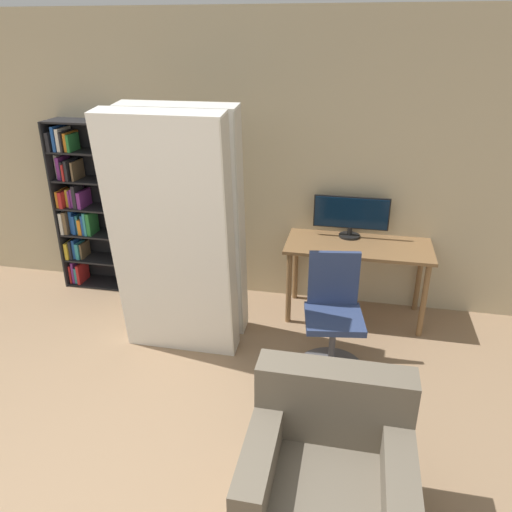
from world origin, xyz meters
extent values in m
cube|color=#C6B793|center=(0.00, 3.20, 1.35)|extent=(8.00, 0.06, 2.70)
cube|color=brown|center=(1.34, 2.88, 0.72)|extent=(1.30, 0.59, 0.03)
cylinder|color=brown|center=(0.75, 2.64, 0.35)|extent=(0.05, 0.05, 0.70)
cylinder|color=brown|center=(1.93, 2.64, 0.35)|extent=(0.05, 0.05, 0.70)
cylinder|color=brown|center=(0.75, 3.11, 0.35)|extent=(0.05, 0.05, 0.70)
cylinder|color=brown|center=(1.93, 3.11, 0.35)|extent=(0.05, 0.05, 0.70)
cylinder|color=black|center=(1.25, 3.05, 0.74)|extent=(0.20, 0.20, 0.02)
cylinder|color=black|center=(1.25, 3.05, 0.79)|extent=(0.04, 0.04, 0.08)
cube|color=black|center=(1.25, 3.06, 0.97)|extent=(0.69, 0.02, 0.30)
cube|color=#0A1E38|center=(1.25, 3.05, 0.97)|extent=(0.66, 0.03, 0.28)
cylinder|color=#4C4C51|center=(1.19, 1.99, 0.01)|extent=(0.52, 0.52, 0.03)
cylinder|color=#4C4C51|center=(1.19, 1.99, 0.24)|extent=(0.05, 0.05, 0.41)
cube|color=navy|center=(1.19, 1.99, 0.47)|extent=(0.50, 0.50, 0.05)
cube|color=navy|center=(1.16, 2.18, 0.72)|extent=(0.40, 0.10, 0.45)
cube|color=black|center=(-1.67, 3.01, 0.86)|extent=(0.02, 0.32, 1.72)
cube|color=black|center=(-1.04, 3.01, 0.86)|extent=(0.02, 0.32, 1.72)
cube|color=black|center=(-1.36, 3.16, 0.86)|extent=(0.65, 0.02, 1.72)
cube|color=black|center=(-1.36, 3.01, 0.01)|extent=(0.61, 0.28, 0.02)
cube|color=black|center=(-1.36, 3.01, 0.29)|extent=(0.61, 0.28, 0.02)
cube|color=black|center=(-1.36, 3.01, 0.58)|extent=(0.61, 0.28, 0.02)
cube|color=black|center=(-1.36, 3.01, 0.86)|extent=(0.61, 0.28, 0.02)
cube|color=black|center=(-1.36, 3.01, 1.15)|extent=(0.61, 0.28, 0.02)
cube|color=black|center=(-1.36, 3.01, 1.43)|extent=(0.61, 0.28, 0.02)
cube|color=black|center=(-1.36, 3.01, 1.71)|extent=(0.61, 0.28, 0.02)
cube|color=red|center=(-1.64, 3.01, 0.12)|extent=(0.02, 0.24, 0.20)
cube|color=#7A2D84|center=(-1.61, 3.02, 0.14)|extent=(0.03, 0.24, 0.24)
cube|color=teal|center=(-1.58, 3.02, 0.11)|extent=(0.03, 0.24, 0.18)
cube|color=red|center=(-1.54, 2.99, 0.13)|extent=(0.03, 0.21, 0.22)
cube|color=gold|center=(-1.63, 2.98, 0.39)|extent=(0.04, 0.19, 0.18)
cube|color=#232328|center=(-1.60, 2.98, 0.40)|extent=(0.02, 0.16, 0.20)
cube|color=#1E4C9E|center=(-1.57, 3.00, 0.40)|extent=(0.03, 0.17, 0.21)
cube|color=teal|center=(-1.53, 2.99, 0.39)|extent=(0.04, 0.16, 0.17)
cube|color=brown|center=(-1.49, 3.01, 0.38)|extent=(0.02, 0.18, 0.16)
cube|color=silver|center=(-1.64, 2.96, 0.70)|extent=(0.03, 0.17, 0.23)
cube|color=brown|center=(-1.60, 2.96, 0.70)|extent=(0.04, 0.16, 0.24)
cube|color=#1E4C9E|center=(-1.55, 3.02, 0.70)|extent=(0.03, 0.19, 0.24)
cube|color=#1E4C9E|center=(-1.52, 3.02, 0.68)|extent=(0.04, 0.23, 0.20)
cube|color=teal|center=(-1.49, 3.02, 0.68)|extent=(0.02, 0.19, 0.20)
cube|color=orange|center=(-1.45, 3.01, 0.67)|extent=(0.04, 0.22, 0.16)
cube|color=#1E4C9E|center=(-1.41, 3.02, 0.69)|extent=(0.03, 0.22, 0.21)
cube|color=teal|center=(-1.38, 2.99, 0.71)|extent=(0.02, 0.20, 0.24)
cube|color=#287A38|center=(-1.35, 2.99, 0.70)|extent=(0.04, 0.19, 0.23)
cube|color=orange|center=(-1.64, 2.99, 0.95)|extent=(0.02, 0.22, 0.17)
cube|color=red|center=(-1.60, 2.98, 0.95)|extent=(0.04, 0.21, 0.16)
cube|color=gold|center=(-1.55, 3.04, 0.96)|extent=(0.04, 0.21, 0.18)
cube|color=#7A2D84|center=(-1.52, 3.00, 0.96)|extent=(0.02, 0.18, 0.18)
cube|color=#7A2D84|center=(-1.50, 3.04, 0.97)|extent=(0.03, 0.24, 0.19)
cube|color=#232328|center=(-1.45, 2.98, 0.99)|extent=(0.04, 0.18, 0.23)
cube|color=#7A2D84|center=(-1.41, 3.00, 0.95)|extent=(0.04, 0.23, 0.17)
cube|color=silver|center=(-1.63, 3.04, 1.27)|extent=(0.03, 0.16, 0.23)
cube|color=#7A2D84|center=(-1.59, 3.02, 1.26)|extent=(0.04, 0.22, 0.22)
cube|color=#232328|center=(-1.55, 3.02, 1.24)|extent=(0.03, 0.21, 0.18)
cube|color=red|center=(-1.52, 2.99, 1.24)|extent=(0.02, 0.23, 0.16)
cube|color=#232328|center=(-1.49, 3.00, 1.25)|extent=(0.03, 0.23, 0.20)
cube|color=#1E4C9E|center=(-1.46, 3.06, 1.24)|extent=(0.02, 0.16, 0.18)
cube|color=brown|center=(-1.43, 3.00, 1.25)|extent=(0.02, 0.22, 0.19)
cube|color=#232328|center=(-1.63, 2.98, 1.53)|extent=(0.04, 0.23, 0.18)
cube|color=#232328|center=(-1.60, 3.01, 1.55)|extent=(0.02, 0.16, 0.22)
cube|color=#1E4C9E|center=(-1.57, 3.00, 1.56)|extent=(0.03, 0.24, 0.24)
cube|color=silver|center=(-1.53, 3.00, 1.55)|extent=(0.03, 0.23, 0.22)
cube|color=#232328|center=(-1.50, 2.99, 1.53)|extent=(0.02, 0.24, 0.19)
cube|color=orange|center=(-1.46, 3.01, 1.53)|extent=(0.03, 0.24, 0.18)
cube|color=#287A38|center=(-1.42, 2.98, 1.52)|extent=(0.03, 0.20, 0.16)
cube|color=silver|center=(-0.08, 1.98, 1.00)|extent=(0.95, 0.43, 2.01)
cube|color=beige|center=(0.38, 1.98, 1.00)|extent=(0.01, 0.43, 1.97)
cube|color=silver|center=(-0.08, 2.34, 1.00)|extent=(0.95, 0.40, 2.01)
cube|color=beige|center=(0.38, 2.34, 1.00)|extent=(0.01, 0.40, 1.97)
cube|color=#665B4C|center=(1.25, 0.54, 0.20)|extent=(0.85, 0.80, 0.40)
cube|color=#665B4C|center=(1.25, 0.84, 0.62)|extent=(0.85, 0.20, 0.45)
cube|color=#665B4C|center=(0.91, 0.54, 0.50)|extent=(0.16, 0.80, 0.20)
cube|color=#665B4C|center=(1.60, 0.54, 0.50)|extent=(0.16, 0.80, 0.20)
camera|label=1|loc=(1.27, -1.37, 2.47)|focal=35.00mm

